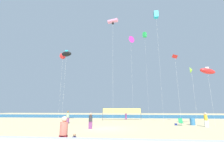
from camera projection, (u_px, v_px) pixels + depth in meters
ground_plane at (106, 129)px, 16.36m from camera, size 120.00×120.00×0.00m
ocean_band at (120, 116)px, 44.81m from camera, size 120.00×20.00×0.01m
boardwalk_ledge at (73, 148)px, 6.58m from camera, size 28.00×0.44×0.84m
mother_figure at (64, 132)px, 7.82m from camera, size 0.39×0.39×1.73m
toddler_figure at (74, 142)px, 7.69m from camera, size 0.20×0.20×0.86m
beachgoer_plum_shirt at (126, 115)px, 31.27m from camera, size 0.36×0.36×1.59m
beachgoer_mustard_shirt at (206, 119)px, 18.20m from camera, size 0.38×0.38×1.67m
beachgoer_sage_shirt at (68, 117)px, 22.34m from camera, size 0.42×0.42×1.84m
beachgoer_charcoal_shirt at (91, 120)px, 16.39m from camera, size 0.39×0.39×1.69m
folding_beach_chair at (181, 122)px, 19.64m from camera, size 0.52×0.65×0.89m
trash_barrel at (192, 122)px, 20.05m from camera, size 0.63×0.63×0.90m
volleyball_net at (122, 111)px, 28.87m from camera, size 7.30×1.64×2.40m
beach_handbag at (176, 124)px, 19.65m from camera, size 0.31×0.15×0.24m
kite_cyan_box at (156, 15)px, 29.64m from camera, size 0.82×0.82×20.82m
kite_red_inflatable at (208, 71)px, 20.07m from camera, size 2.29×1.12×7.59m
kite_lime_delta at (191, 70)px, 24.04m from camera, size 0.74×1.04×8.62m
kite_pink_tube at (113, 21)px, 26.36m from camera, size 1.88×1.10×17.42m
kite_black_inflatable at (66, 54)px, 27.35m from camera, size 2.84×2.24×12.55m
kite_red_diamond at (175, 57)px, 22.10m from camera, size 0.98×0.98×9.90m
kite_red_delta at (63, 56)px, 30.50m from camera, size 1.21×1.09×13.18m
kite_magenta_delta at (131, 40)px, 33.22m from camera, size 1.52×1.29×17.73m
kite_green_box at (145, 35)px, 35.99m from camera, size 1.00×1.00×19.93m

